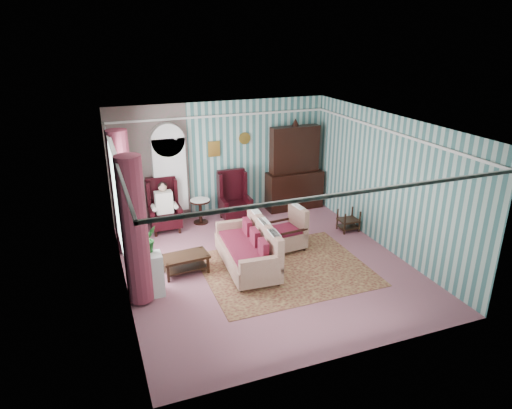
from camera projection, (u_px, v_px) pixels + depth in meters
name	position (u px, v px, depth m)	size (l,w,h in m)	color
floor	(266.00, 265.00, 9.30)	(6.00, 6.00, 0.00)	#8D5261
room_shell	(233.00, 172.00, 8.53)	(5.53, 6.02, 2.91)	#396766
bookcase	(170.00, 180.00, 10.94)	(0.80, 0.28, 2.24)	silver
dresser_hutch	(295.00, 165.00, 11.88)	(1.50, 0.56, 2.36)	black
wingback_left	(164.00, 206.00, 10.69)	(0.76, 0.80, 1.25)	black
wingback_right	(235.00, 197.00, 11.27)	(0.76, 0.80, 1.25)	black
seated_woman	(164.00, 207.00, 10.70)	(0.44, 0.40, 1.18)	silver
round_side_table	(200.00, 211.00, 11.24)	(0.50, 0.50, 0.60)	black
nest_table	(348.00, 220.00, 10.81)	(0.45, 0.38, 0.54)	black
plant_stand	(147.00, 276.00, 8.11)	(0.55, 0.35, 0.80)	white
rug	(285.00, 269.00, 9.14)	(3.20, 2.60, 0.01)	#451917
sofa	(247.00, 247.00, 9.05)	(1.96, 0.94, 0.90)	beige
floral_armchair	(287.00, 229.00, 9.85)	(0.77, 0.75, 0.94)	beige
coffee_table	(185.00, 264.00, 8.93)	(0.91, 0.50, 0.39)	black
potted_plant_a	(140.00, 246.00, 7.81)	(0.40, 0.35, 0.45)	#1D551A
potted_plant_b	(149.00, 239.00, 8.03)	(0.26, 0.21, 0.48)	#1A551B
potted_plant_c	(139.00, 244.00, 7.95)	(0.22, 0.22, 0.39)	#21531A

